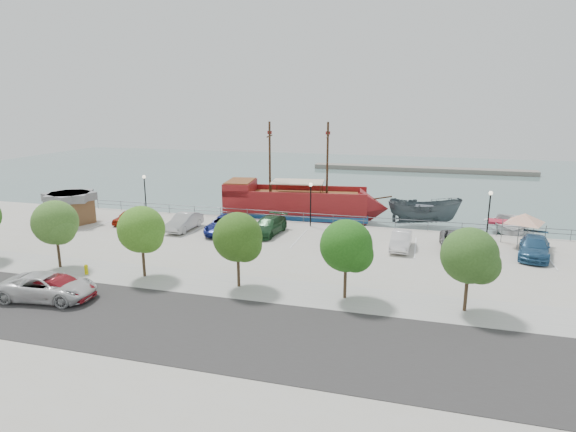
# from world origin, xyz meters

# --- Properties ---
(ground) EXTENTS (160.00, 160.00, 0.00)m
(ground) POSITION_xyz_m (0.00, 0.00, -1.00)
(ground) COLOR slate
(land_slab) EXTENTS (100.00, 58.00, 1.20)m
(land_slab) POSITION_xyz_m (0.00, -21.00, -0.60)
(land_slab) COLOR #ABA596
(land_slab) RESTS_ON ground
(street) EXTENTS (100.00, 8.00, 0.04)m
(street) POSITION_xyz_m (0.00, -16.00, 0.01)
(street) COLOR #2E2B2B
(street) RESTS_ON land_slab
(sidewalk) EXTENTS (100.00, 4.00, 0.05)m
(sidewalk) POSITION_xyz_m (0.00, -10.00, 0.01)
(sidewalk) COLOR #999996
(sidewalk) RESTS_ON land_slab
(seawall_railing) EXTENTS (50.00, 0.06, 1.00)m
(seawall_railing) POSITION_xyz_m (0.00, 7.80, 0.53)
(seawall_railing) COLOR #5A5E65
(seawall_railing) RESTS_ON land_slab
(far_shore) EXTENTS (40.00, 3.00, 0.80)m
(far_shore) POSITION_xyz_m (10.00, 55.00, -0.60)
(far_shore) COLOR gray
(far_shore) RESTS_ON ground
(pirate_ship) EXTENTS (18.04, 7.00, 11.24)m
(pirate_ship) POSITION_xyz_m (-1.49, 11.70, 0.88)
(pirate_ship) COLOR maroon
(pirate_ship) RESTS_ON ground
(patrol_boat) EXTENTS (7.64, 3.43, 2.87)m
(patrol_boat) POSITION_xyz_m (10.64, 13.08, 0.44)
(patrol_boat) COLOR #495357
(patrol_boat) RESTS_ON ground
(speedboat) EXTENTS (5.51, 7.30, 1.43)m
(speedboat) POSITION_xyz_m (18.91, 12.84, -0.29)
(speedboat) COLOR silver
(speedboat) RESTS_ON ground
(dock_west) EXTENTS (7.93, 3.94, 0.44)m
(dock_west) POSITION_xyz_m (-13.55, 9.20, -0.78)
(dock_west) COLOR slate
(dock_west) RESTS_ON ground
(dock_mid) EXTENTS (6.95, 2.54, 0.39)m
(dock_mid) POSITION_xyz_m (8.45, 9.20, -0.81)
(dock_mid) COLOR slate
(dock_mid) RESTS_ON ground
(dock_east) EXTENTS (7.69, 3.00, 0.43)m
(dock_east) POSITION_xyz_m (17.26, 9.20, -0.79)
(dock_east) COLOR gray
(dock_east) RESTS_ON ground
(shed) EXTENTS (4.85, 4.85, 3.09)m
(shed) POSITION_xyz_m (-23.14, 1.24, 1.65)
(shed) COLOR brown
(shed) RESTS_ON land_slab
(canopy_tent) EXTENTS (5.01, 5.01, 3.20)m
(canopy_tent) POSITION_xyz_m (18.63, 5.09, 2.78)
(canopy_tent) COLOR slate
(canopy_tent) RESTS_ON land_slab
(street_van) EXTENTS (6.10, 3.37, 1.62)m
(street_van) POSITION_xyz_m (-11.53, -15.03, 0.81)
(street_van) COLOR silver
(street_van) RESTS_ON street
(street_sedan) EXTENTS (4.15, 1.52, 1.36)m
(street_sedan) POSITION_xyz_m (-10.80, -14.80, 0.68)
(street_sedan) COLOR maroon
(street_sedan) RESTS_ON street
(fire_hydrant) EXTENTS (0.26, 0.26, 0.76)m
(fire_hydrant) POSITION_xyz_m (-12.11, -10.80, 0.42)
(fire_hydrant) COLOR #CABF04
(fire_hydrant) RESTS_ON sidewalk
(lamp_post_left) EXTENTS (0.36, 0.36, 4.28)m
(lamp_post_left) POSITION_xyz_m (-18.00, 6.50, 2.94)
(lamp_post_left) COLOR black
(lamp_post_left) RESTS_ON land_slab
(lamp_post_mid) EXTENTS (0.36, 0.36, 4.28)m
(lamp_post_mid) POSITION_xyz_m (0.00, 6.50, 2.94)
(lamp_post_mid) COLOR black
(lamp_post_mid) RESTS_ON land_slab
(lamp_post_right) EXTENTS (0.36, 0.36, 4.28)m
(lamp_post_right) POSITION_xyz_m (16.00, 6.50, 2.94)
(lamp_post_right) COLOR black
(lamp_post_right) RESTS_ON land_slab
(tree_b) EXTENTS (3.30, 3.20, 5.00)m
(tree_b) POSITION_xyz_m (-14.85, -10.07, 3.30)
(tree_b) COLOR #473321
(tree_b) RESTS_ON sidewalk
(tree_c) EXTENTS (3.30, 3.20, 5.00)m
(tree_c) POSITION_xyz_m (-7.85, -10.07, 3.30)
(tree_c) COLOR #473321
(tree_c) RESTS_ON sidewalk
(tree_d) EXTENTS (3.30, 3.20, 5.00)m
(tree_d) POSITION_xyz_m (-0.85, -10.07, 3.30)
(tree_d) COLOR #473321
(tree_d) RESTS_ON sidewalk
(tree_e) EXTENTS (3.30, 3.20, 5.00)m
(tree_e) POSITION_xyz_m (6.15, -10.07, 3.30)
(tree_e) COLOR #473321
(tree_e) RESTS_ON sidewalk
(tree_f) EXTENTS (3.30, 3.20, 5.00)m
(tree_f) POSITION_xyz_m (13.15, -10.07, 3.30)
(tree_f) COLOR #473321
(tree_f) RESTS_ON sidewalk
(parked_car_a) EXTENTS (1.74, 3.97, 1.33)m
(parked_car_a) POSITION_xyz_m (-17.67, 2.79, 0.67)
(parked_car_a) COLOR #AD1F0B
(parked_car_a) RESTS_ON land_slab
(parked_car_b) EXTENTS (1.85, 4.81, 1.56)m
(parked_car_b) POSITION_xyz_m (-11.16, 1.95, 0.78)
(parked_car_b) COLOR #B2B2B2
(parked_car_b) RESTS_ON land_slab
(parked_car_c) EXTENTS (2.94, 5.69, 1.53)m
(parked_car_c) POSITION_xyz_m (-7.13, 2.06, 0.77)
(parked_car_c) COLOR navy
(parked_car_c) RESTS_ON land_slab
(parked_car_d) EXTENTS (2.72, 5.52, 1.54)m
(parked_car_d) POSITION_xyz_m (-3.09, 2.71, 0.77)
(parked_car_d) COLOR #1C4423
(parked_car_d) RESTS_ON land_slab
(parked_car_e) EXTENTS (1.98, 4.38, 1.46)m
(parked_car_e) POSITION_xyz_m (4.17, 1.52, 0.73)
(parked_car_e) COLOR black
(parked_car_e) RESTS_ON land_slab
(parked_car_f) EXTENTS (1.70, 4.42, 1.44)m
(parked_car_f) POSITION_xyz_m (8.83, 1.33, 0.72)
(parked_car_f) COLOR white
(parked_car_f) RESTS_ON land_slab
(parked_car_g) EXTENTS (2.47, 5.29, 1.47)m
(parked_car_g) POSITION_xyz_m (13.17, 2.17, 0.73)
(parked_car_g) COLOR #5F5F60
(parked_car_g) RESTS_ON land_slab
(parked_car_h) EXTENTS (3.23, 5.71, 1.56)m
(parked_car_h) POSITION_xyz_m (18.95, 2.06, 0.78)
(parked_car_h) COLOR #265177
(parked_car_h) RESTS_ON land_slab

